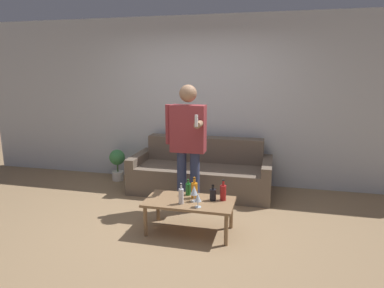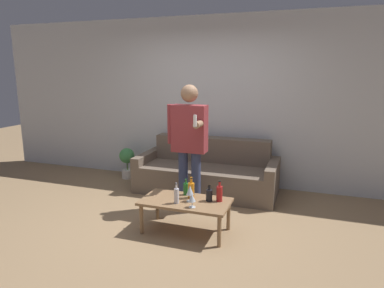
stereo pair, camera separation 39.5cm
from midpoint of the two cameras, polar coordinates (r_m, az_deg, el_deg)
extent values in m
plane|color=#997A56|center=(4.20, -6.92, -14.04)|extent=(16.00, 16.00, 0.00)
cube|color=silver|center=(5.63, -0.35, 7.09)|extent=(8.00, 0.06, 2.70)
cube|color=#6B5B4C|center=(5.20, -1.01, -6.24)|extent=(1.85, 0.64, 0.41)
cube|color=#6B5B4C|center=(5.55, 0.15, -2.93)|extent=(1.85, 0.25, 0.80)
cube|color=#6B5B4C|center=(5.61, -10.60, -4.34)|extent=(0.14, 0.89, 0.55)
cube|color=#6B5B4C|center=(5.15, 10.20, -5.84)|extent=(0.14, 0.89, 0.55)
cube|color=#8E6B47|center=(3.97, -3.33, -9.64)|extent=(1.02, 0.53, 0.03)
cylinder|color=#8E6B47|center=(4.02, -10.65, -12.58)|extent=(0.04, 0.04, 0.36)
cylinder|color=#8E6B47|center=(3.76, 2.64, -14.18)|extent=(0.04, 0.04, 0.36)
cylinder|color=#8E6B47|center=(4.38, -8.32, -10.36)|extent=(0.04, 0.04, 0.36)
cylinder|color=#8E6B47|center=(4.14, 3.81, -11.60)|extent=(0.04, 0.04, 0.36)
cylinder|color=silver|center=(3.86, -4.79, -8.75)|extent=(0.06, 0.06, 0.17)
cylinder|color=silver|center=(3.82, -4.82, -7.08)|extent=(0.02, 0.02, 0.07)
cylinder|color=black|center=(3.81, -4.83, -6.69)|extent=(0.02, 0.02, 0.01)
cylinder|color=black|center=(3.95, 0.62, -8.50)|extent=(0.07, 0.07, 0.13)
cylinder|color=black|center=(3.92, 0.62, -7.25)|extent=(0.03, 0.03, 0.05)
cylinder|color=black|center=(3.91, 0.62, -6.98)|extent=(0.03, 0.03, 0.01)
cylinder|color=orange|center=(4.01, -2.45, -7.80)|extent=(0.08, 0.08, 0.18)
cylinder|color=orange|center=(3.97, -2.46, -6.09)|extent=(0.03, 0.03, 0.07)
cylinder|color=black|center=(3.96, -2.47, -5.68)|extent=(0.03, 0.03, 0.01)
cylinder|color=#23752D|center=(4.12, -3.42, -7.59)|extent=(0.06, 0.06, 0.14)
cylinder|color=#23752D|center=(4.08, -3.44, -6.30)|extent=(0.02, 0.02, 0.05)
cylinder|color=black|center=(4.08, -3.44, -6.01)|extent=(0.03, 0.03, 0.01)
cylinder|color=#B21E1E|center=(3.95, 2.34, -8.19)|extent=(0.07, 0.07, 0.18)
cylinder|color=#B21E1E|center=(3.90, 2.35, -6.51)|extent=(0.03, 0.03, 0.07)
cylinder|color=black|center=(3.90, 2.36, -6.11)|extent=(0.03, 0.03, 0.01)
cylinder|color=silver|center=(3.94, -2.57, -9.57)|extent=(0.08, 0.08, 0.01)
cylinder|color=silver|center=(3.92, -2.58, -9.01)|extent=(0.01, 0.01, 0.08)
cone|color=silver|center=(3.89, -2.59, -7.76)|extent=(0.08, 0.08, 0.11)
cylinder|color=silver|center=(3.78, -2.05, -10.49)|extent=(0.07, 0.07, 0.01)
cylinder|color=silver|center=(3.77, -2.05, -10.01)|extent=(0.01, 0.01, 0.06)
cone|color=silver|center=(3.74, -2.06, -8.95)|extent=(0.08, 0.08, 0.09)
cylinder|color=navy|center=(4.59, -4.19, -6.16)|extent=(0.13, 0.13, 0.81)
cylinder|color=navy|center=(4.54, -2.03, -6.34)|extent=(0.13, 0.13, 0.81)
cube|color=#933338|center=(4.40, -3.22, 2.56)|extent=(0.45, 0.20, 0.61)
sphere|color=#9E7556|center=(4.34, -3.29, 8.41)|extent=(0.22, 0.22, 0.22)
cylinder|color=#933338|center=(4.47, -6.47, 3.25)|extent=(0.08, 0.08, 0.52)
cylinder|color=#9E7556|center=(4.20, -1.44, 3.38)|extent=(0.08, 0.28, 0.08)
cube|color=white|center=(4.03, -2.08, 3.87)|extent=(0.03, 0.03, 0.14)
cylinder|color=silver|center=(6.07, -14.08, -5.17)|extent=(0.20, 0.20, 0.15)
cylinder|color=#476B38|center=(6.03, -14.15, -3.75)|extent=(0.02, 0.02, 0.16)
sphere|color=#428E4C|center=(5.99, -14.24, -2.19)|extent=(0.26, 0.26, 0.26)
camera|label=1|loc=(0.20, -92.66, -0.57)|focal=32.00mm
camera|label=2|loc=(0.20, 87.34, 0.57)|focal=32.00mm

